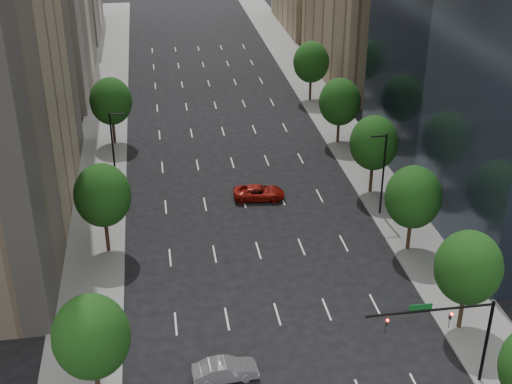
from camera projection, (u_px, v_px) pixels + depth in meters
sidewalk_left at (97, 211)px, 73.40m from camera, size 6.00×200.00×0.15m
sidewalk_right at (383, 191)px, 77.63m from camera, size 6.00×200.00×0.15m
tree_right_1 at (468, 268)px, 53.74m from camera, size 5.20×5.20×8.75m
tree_right_2 at (413, 197)px, 64.35m from camera, size 5.20×5.20×8.61m
tree_right_3 at (374, 143)px, 74.76m from camera, size 5.20×5.20×8.89m
tree_right_4 at (340, 102)px, 87.26m from camera, size 5.20×5.20×8.46m
tree_right_5 at (311, 62)px, 101.18m from camera, size 5.20×5.20×8.75m
tree_left_0 at (91, 337)px, 46.41m from camera, size 5.20×5.20×8.75m
tree_left_1 at (103, 195)px, 63.88m from camera, size 5.20×5.20×8.97m
tree_left_2 at (111, 101)px, 86.86m from camera, size 5.20×5.20×8.68m
streetlight_rn at (383, 172)px, 70.77m from camera, size 1.70×0.20×9.00m
streetlight_ln at (114, 149)px, 75.89m from camera, size 1.70×0.20×9.00m
traffic_signal at (456, 327)px, 48.25m from camera, size 9.12×0.40×7.38m
car_silver at (225, 370)px, 50.84m from camera, size 4.86×1.99×1.57m
car_red_far at (259, 192)px, 75.74m from camera, size 5.71×3.01×1.53m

